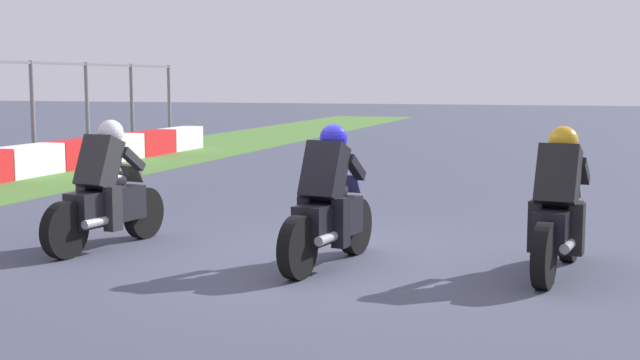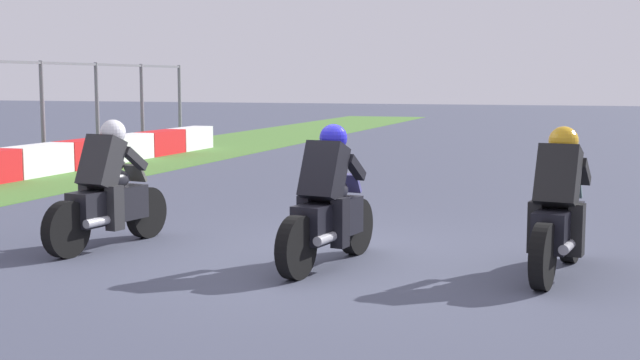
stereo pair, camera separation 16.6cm
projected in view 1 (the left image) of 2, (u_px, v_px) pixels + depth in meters
name	position (u px, v px, depth m)	size (l,w,h in m)	color
ground_plane	(324.00, 259.00, 9.55)	(120.00, 120.00, 0.00)	#414557
rider_lane_a	(559.00, 214.00, 8.76)	(2.04, 0.59, 1.51)	black
rider_lane_b	(329.00, 208.00, 9.16)	(2.04, 0.60, 1.51)	black
rider_lane_c	(106.00, 196.00, 10.14)	(2.04, 0.60, 1.51)	black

